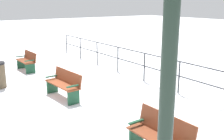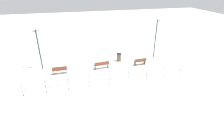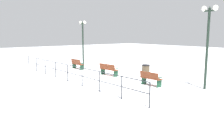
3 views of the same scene
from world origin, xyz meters
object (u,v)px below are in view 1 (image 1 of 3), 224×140
Objects in this scene: bench_third at (160,136)px; lamppost_middle at (172,13)px; bench_nearest at (27,61)px; bench_second at (64,84)px.

bench_third is 0.34× the size of lamppost_middle.
lamppost_middle reaches higher than bench_nearest.
bench_second reaches higher than bench_third.
bench_third reaches higher than bench_nearest.
bench_third is 3.57m from lamppost_middle.
bench_second is at bearing 85.90° from bench_nearest.
bench_nearest is 8.62m from bench_third.
bench_third is (0.00, 8.62, 0.01)m from bench_nearest.
bench_nearest is 0.84× the size of bench_second.
bench_nearest is 0.32× the size of lamppost_middle.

